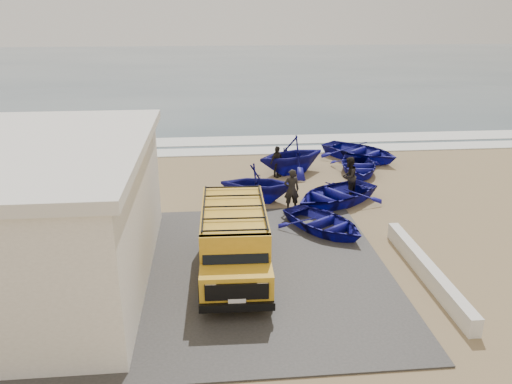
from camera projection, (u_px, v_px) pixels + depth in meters
name	position (u px, v px, depth m)	size (l,w,h in m)	color
ground	(255.00, 242.00, 17.72)	(160.00, 160.00, 0.00)	#907953
slab	(198.00, 272.00, 15.67)	(12.00, 10.00, 0.05)	#3C3937
ocean	(218.00, 68.00, 70.03)	(180.00, 88.00, 0.01)	#385166
surf_line	(236.00, 151.00, 28.92)	(180.00, 1.60, 0.06)	white
surf_wash	(234.00, 141.00, 31.26)	(180.00, 2.20, 0.04)	white
building	(4.00, 216.00, 14.44)	(8.40, 9.40, 4.30)	white
parapet	(427.00, 271.00, 15.27)	(0.35, 6.00, 0.55)	silver
van	(234.00, 239.00, 15.31)	(2.18, 5.13, 2.18)	gold
boat_near_left	(324.00, 223.00, 18.46)	(2.51, 3.52, 0.73)	navy
boat_near_right	(335.00, 194.00, 21.12)	(2.93, 4.10, 0.85)	navy
boat_mid_left	(258.00, 183.00, 21.21)	(2.74, 3.18, 1.67)	navy
boat_mid_right	(358.00, 166.00, 25.07)	(2.62, 3.67, 0.76)	navy
boat_far_left	(291.00, 155.00, 24.93)	(3.12, 3.62, 1.90)	navy
boat_far_right	(360.00, 151.00, 27.31)	(3.16, 4.43, 0.92)	navy
fisherman_front	(292.00, 190.00, 20.30)	(0.64, 0.42, 1.76)	black
fisherman_middle	(349.00, 176.00, 21.90)	(0.86, 0.67, 1.76)	black
fisherman_back	(277.00, 162.00, 24.35)	(0.91, 0.38, 1.56)	black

